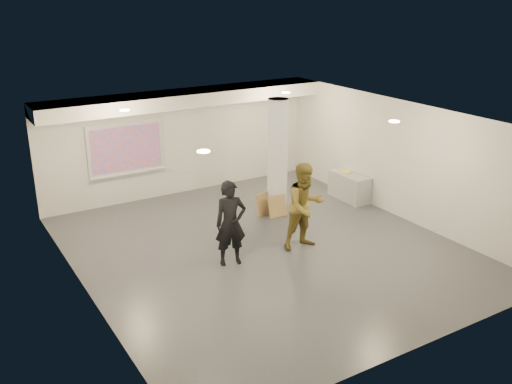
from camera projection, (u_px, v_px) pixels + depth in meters
floor at (265, 249)px, 12.94m from camera, size 8.00×9.00×0.01m
ceiling at (266, 119)px, 11.92m from camera, size 8.00×9.00×0.01m
wall_back at (180, 142)px, 16.05m from camera, size 8.00×0.01×3.00m
wall_front at (420, 268)px, 8.82m from camera, size 8.00×0.01×3.00m
wall_left at (82, 224)px, 10.48m from camera, size 0.01×9.00×3.00m
wall_right at (399, 159)px, 14.39m from camera, size 0.01×9.00×3.00m
soffit_band at (187, 98)px, 15.16m from camera, size 8.00×1.10×0.36m
downlight_nw at (125, 110)px, 12.86m from camera, size 0.22×0.22×0.02m
downlight_ne at (286, 93)px, 15.02m from camera, size 0.22×0.22×0.02m
downlight_sw at (203, 151)px, 9.65m from camera, size 0.22×0.22×0.02m
downlight_se at (394, 121)px, 11.80m from camera, size 0.22×0.22×0.02m
column at (278, 157)px, 14.61m from camera, size 0.52×0.52×3.00m
projection_screen at (126, 149)px, 15.22m from camera, size 2.10×0.13×1.42m
credenza at (349, 187)px, 15.86m from camera, size 0.55×1.27×0.74m
postit_pad at (346, 172)px, 15.90m from camera, size 0.21×0.27×0.03m
cardboard_back at (264, 204)px, 14.82m from camera, size 0.56×0.29×0.58m
cardboard_front at (277, 206)px, 14.68m from camera, size 0.52×0.22×0.56m
woman at (231, 223)px, 11.97m from camera, size 0.75×0.58×1.85m
man at (305, 206)px, 12.73m from camera, size 0.98×0.77×1.98m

